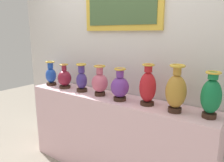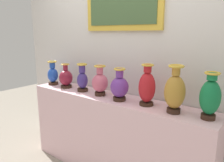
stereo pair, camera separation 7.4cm
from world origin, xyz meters
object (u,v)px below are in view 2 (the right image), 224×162
object	(u,v)px
vase_indigo	(82,79)
vase_violet	(119,87)
vase_burgundy	(66,78)
vase_emerald	(210,97)
vase_ochre	(175,91)
vase_rose	(100,82)
vase_crimson	(147,87)
vase_sapphire	(53,74)

from	to	relation	value
vase_indigo	vase_violet	size ratio (longest dim) A/B	0.99
vase_burgundy	vase_violet	xyz separation A→B (m)	(0.85, -0.02, 0.02)
vase_indigo	vase_emerald	size ratio (longest dim) A/B	0.86
vase_indigo	vase_emerald	xyz separation A→B (m)	(1.41, 0.01, 0.04)
vase_ochre	vase_emerald	distance (m)	0.28
vase_violet	vase_emerald	size ratio (longest dim) A/B	0.87
vase_indigo	vase_burgundy	bearing A→B (deg)	-179.49
vase_rose	vase_ochre	bearing A→B (deg)	-1.18
vase_crimson	vase_emerald	bearing A→B (deg)	0.15
vase_violet	vase_rose	bearing A→B (deg)	175.70
vase_rose	vase_violet	bearing A→B (deg)	-4.30
vase_sapphire	vase_ochre	distance (m)	1.69
vase_crimson	vase_ochre	distance (m)	0.29
vase_crimson	vase_emerald	size ratio (longest dim) A/B	1.03
vase_indigo	vase_ochre	size ratio (longest dim) A/B	0.79
vase_rose	vase_crimson	bearing A→B (deg)	1.76
vase_sapphire	vase_emerald	world-z (taller)	vase_emerald
vase_sapphire	vase_indigo	distance (m)	0.56
vase_rose	vase_emerald	size ratio (longest dim) A/B	0.87
vase_sapphire	vase_crimson	world-z (taller)	vase_crimson
vase_sapphire	vase_violet	bearing A→B (deg)	-1.35
vase_violet	vase_crimson	world-z (taller)	vase_crimson
vase_burgundy	vase_emerald	size ratio (longest dim) A/B	0.79
vase_rose	vase_crimson	xyz separation A→B (m)	(0.57, 0.02, 0.03)
vase_crimson	vase_emerald	distance (m)	0.56
vase_violet	vase_sapphire	bearing A→B (deg)	178.65
vase_emerald	vase_violet	bearing A→B (deg)	-177.32
vase_burgundy	vase_crimson	world-z (taller)	vase_crimson
vase_burgundy	vase_ochre	distance (m)	1.42
vase_burgundy	vase_ochre	size ratio (longest dim) A/B	0.72
vase_sapphire	vase_emerald	distance (m)	1.96
vase_indigo	vase_violet	distance (m)	0.56
vase_rose	vase_violet	xyz separation A→B (m)	(0.28, -0.02, -0.00)
vase_sapphire	vase_ochre	size ratio (longest dim) A/B	0.76
vase_ochre	vase_violet	bearing A→B (deg)	-179.67
vase_indigo	vase_crimson	xyz separation A→B (m)	(0.85, 0.01, 0.03)
vase_rose	vase_violet	world-z (taller)	same
vase_indigo	vase_rose	distance (m)	0.28
vase_ochre	vase_rose	bearing A→B (deg)	178.82
vase_rose	vase_crimson	world-z (taller)	vase_crimson
vase_violet	vase_ochre	xyz separation A→B (m)	(0.58, 0.00, 0.05)
vase_sapphire	vase_indigo	size ratio (longest dim) A/B	0.96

